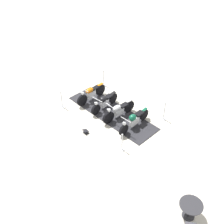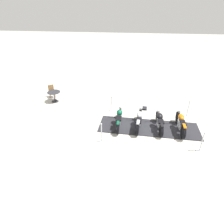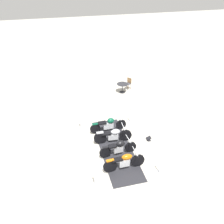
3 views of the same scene
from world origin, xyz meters
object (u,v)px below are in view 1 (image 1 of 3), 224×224
stanchion_left_rear (164,114)px  stanchion_right_rear (122,144)px  motorcycle_forest (134,120)px  motorcycle_chrome (118,111)px  info_placard (86,132)px  cafe_table (191,207)px  motorcycle_copper (91,93)px  stanchion_right_front (62,102)px  stanchion_left_front (104,81)px  motorcycle_black (104,102)px

stanchion_left_rear → stanchion_right_rear: 3.25m
motorcycle_forest → motorcycle_chrome: bearing=-92.8°
motorcycle_forest → info_placard: (1.49, 2.01, -0.43)m
info_placard → cafe_table: cafe_table is taller
motorcycle_chrome → motorcycle_forest: bearing=93.1°
motorcycle_copper → stanchion_right_front: (0.72, 1.58, -0.17)m
motorcycle_copper → stanchion_left_rear: bearing=110.1°
motorcycle_chrome → info_placard: (0.37, 2.05, -0.43)m
info_placard → cafe_table: size_ratio=0.36×
stanchion_right_front → stanchion_right_rear: (-4.71, 0.10, 0.03)m
motorcycle_forest → stanchion_left_rear: stanchion_left_rear is taller
stanchion_right_rear → cafe_table: stanchion_right_rear is taller
stanchion_right_front → stanchion_right_rear: stanchion_right_front is taller
stanchion_left_front → info_placard: (-2.50, 3.76, -0.27)m
motorcycle_chrome → info_placard: 2.12m
stanchion_left_rear → stanchion_right_rear: (0.07, 3.25, -0.01)m
motorcycle_copper → stanchion_right_rear: bearing=66.2°
stanchion_right_rear → info_placard: (2.14, 0.41, -0.30)m
motorcycle_chrome → stanchion_left_front: bearing=-115.9°
motorcycle_copper → stanchion_left_rear: size_ratio=1.92×
motorcycle_copper → motorcycle_forest: bearing=87.6°
motorcycle_chrome → motorcycle_forest: size_ratio=0.97×
stanchion_right_front → motorcycle_forest: bearing=-159.7°
motorcycle_copper → stanchion_right_front: size_ratio=1.95×
motorcycle_chrome → stanchion_left_front: stanchion_left_front is taller
motorcycle_black → motorcycle_chrome: motorcycle_chrome is taller
motorcycle_copper → motorcycle_forest: motorcycle_copper is taller
motorcycle_forest → cafe_table: size_ratio=2.58×
stanchion_right_rear → motorcycle_forest: bearing=-67.9°
stanchion_right_rear → info_placard: size_ratio=3.27×
motorcycle_black → info_placard: 2.23m
stanchion_left_front → stanchion_right_front: bearing=88.8°
motorcycle_forest → stanchion_left_rear: size_ratio=2.03×
motorcycle_copper → stanchion_right_rear: size_ratio=2.09×
stanchion_right_front → info_placard: (-2.57, 0.51, -0.27)m
motorcycle_copper → stanchion_left_front: 1.79m
motorcycle_forest → stanchion_right_rear: bearing=21.0°
stanchion_right_rear → info_placard: stanchion_right_rear is taller
stanchion_left_rear → stanchion_right_rear: bearing=88.8°
motorcycle_chrome → cafe_table: motorcycle_chrome is taller
motorcycle_forest → info_placard: bearing=-37.5°
motorcycle_black → stanchion_right_rear: bearing=56.9°
stanchion_right_rear → stanchion_left_front: stanchion_left_front is taller
motorcycle_copper → stanchion_right_front: bearing=-25.3°
motorcycle_chrome → cafe_table: (-5.95, 2.43, 0.07)m
motorcycle_black → stanchion_right_front: bearing=-53.0°
motorcycle_forest → cafe_table: bearing=62.6°
motorcycle_black → cafe_table: (-7.05, 2.44, 0.08)m
motorcycle_chrome → stanchion_left_rear: stanchion_left_rear is taller
stanchion_right_rear → cafe_table: size_ratio=1.17×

